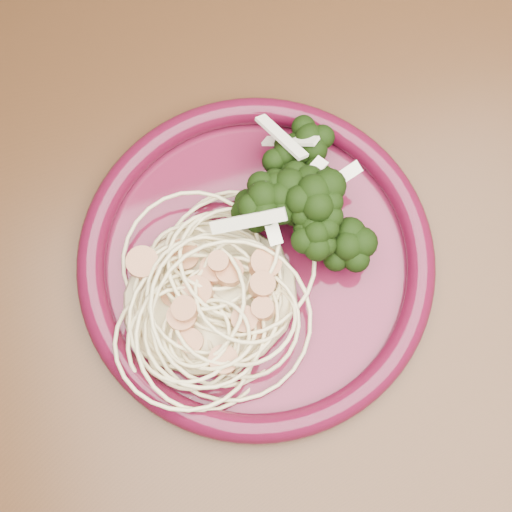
{
  "coord_description": "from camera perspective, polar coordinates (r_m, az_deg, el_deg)",
  "views": [
    {
      "loc": [
        -0.13,
        -0.17,
        1.25
      ],
      "look_at": [
        -0.09,
        -0.03,
        0.77
      ],
      "focal_mm": 50.0,
      "sensor_mm": 36.0,
      "label": 1
    }
  ],
  "objects": [
    {
      "name": "scallop_cluster",
      "position": [
        0.47,
        -3.98,
        -2.16
      ],
      "size": [
        0.14,
        0.14,
        0.04
      ],
      "primitive_type": null,
      "rotation": [
        0.0,
        0.0,
        0.41
      ],
      "color": "tan",
      "rests_on": "spaghetti_pile"
    },
    {
      "name": "dinner_plate",
      "position": [
        0.51,
        0.0,
        -0.34
      ],
      "size": [
        0.34,
        0.34,
        0.02
      ],
      "rotation": [
        0.0,
        0.0,
        0.41
      ],
      "color": "#510F23",
      "rests_on": "dining_table"
    },
    {
      "name": "dining_table",
      "position": [
        0.64,
        6.62,
        1.52
      ],
      "size": [
        1.2,
        0.8,
        0.75
      ],
      "color": "#472814",
      "rests_on": "ground"
    },
    {
      "name": "onion_garnish",
      "position": [
        0.48,
        4.74,
        5.18
      ],
      "size": [
        0.09,
        0.1,
        0.05
      ],
      "primitive_type": null,
      "rotation": [
        0.0,
        0.0,
        0.41
      ],
      "color": "#F0EAC9",
      "rests_on": "broccoli_pile"
    },
    {
      "name": "broccoli_pile",
      "position": [
        0.51,
        4.48,
        3.96
      ],
      "size": [
        0.13,
        0.15,
        0.05
      ],
      "primitive_type": "ellipsoid",
      "rotation": [
        0.0,
        0.0,
        0.41
      ],
      "color": "black",
      "rests_on": "dinner_plate"
    },
    {
      "name": "spaghetti_pile",
      "position": [
        0.5,
        -3.73,
        -3.07
      ],
      "size": [
        0.16,
        0.15,
        0.03
      ],
      "primitive_type": "ellipsoid",
      "rotation": [
        0.0,
        0.0,
        0.41
      ],
      "color": "beige",
      "rests_on": "dinner_plate"
    }
  ]
}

